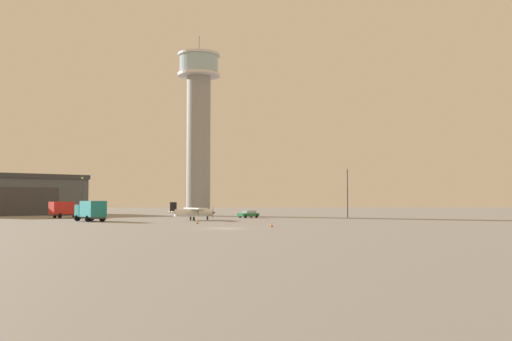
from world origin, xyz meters
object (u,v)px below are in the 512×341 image
at_px(airplane_white, 193,212).
at_px(traffic_cone_near_left, 272,224).
at_px(control_tower, 199,120).
at_px(light_post_east, 82,193).
at_px(light_post_west, 347,188).
at_px(car_green, 249,214).
at_px(truck_box_teal, 91,210).
at_px(traffic_cone_near_right, 197,221).
at_px(truck_box_red, 66,209).

height_order(airplane_white, traffic_cone_near_left, airplane_white).
bearing_deg(control_tower, light_post_east, -170.46).
relative_size(light_post_west, traffic_cone_near_left, 16.11).
height_order(car_green, light_post_east, light_post_east).
distance_m(airplane_white, car_green, 16.17).
height_order(car_green, light_post_west, light_post_west).
bearing_deg(light_post_west, truck_box_teal, -158.41).
bearing_deg(traffic_cone_near_left, car_green, 92.53).
bearing_deg(traffic_cone_near_left, control_tower, 102.87).
distance_m(traffic_cone_near_left, traffic_cone_near_right, 14.29).
bearing_deg(truck_box_red, light_post_west, -41.50).
bearing_deg(control_tower, car_green, -55.31).
relative_size(truck_box_teal, truck_box_red, 1.19).
distance_m(light_post_west, traffic_cone_near_left, 41.18).
distance_m(car_green, traffic_cone_near_right, 28.19).
xyz_separation_m(truck_box_red, light_post_east, (0.16, 11.11, 3.17)).
xyz_separation_m(control_tower, traffic_cone_near_left, (11.95, -52.27, -20.23)).
bearing_deg(light_post_west, traffic_cone_near_left, -114.86).
distance_m(light_post_west, traffic_cone_near_right, 38.27).
bearing_deg(control_tower, truck_box_red, -147.59).
bearing_deg(light_post_west, traffic_cone_near_right, -135.34).
relative_size(control_tower, light_post_east, 4.83).
bearing_deg(traffic_cone_near_right, truck_box_red, 134.02).
relative_size(airplane_white, traffic_cone_near_left, 16.86).
bearing_deg(airplane_white, traffic_cone_near_left, -83.15).
height_order(airplane_white, truck_box_teal, truck_box_teal).
bearing_deg(truck_box_teal, light_post_west, -103.02).
bearing_deg(light_post_east, traffic_cone_near_right, -55.83).
bearing_deg(light_post_west, control_tower, 152.40).
bearing_deg(car_green, truck_box_teal, -1.97).
relative_size(light_post_west, traffic_cone_near_right, 13.25).
distance_m(airplane_white, light_post_west, 31.44).
distance_m(truck_box_red, traffic_cone_near_right, 37.28).
xyz_separation_m(truck_box_red, traffic_cone_near_left, (35.69, -37.20, -1.39)).
bearing_deg(car_green, airplane_white, 16.11).
xyz_separation_m(truck_box_teal, traffic_cone_near_right, (17.11, -9.20, -1.41)).
xyz_separation_m(truck_box_red, car_green, (34.04, 0.19, -0.95)).
distance_m(airplane_white, light_post_east, 34.16).
distance_m(airplane_white, truck_box_red, 27.50).
relative_size(car_green, light_post_west, 0.45).
height_order(truck_box_red, light_post_west, light_post_west).
xyz_separation_m(control_tower, airplane_white, (0.62, -27.82, -19.13)).
xyz_separation_m(airplane_white, traffic_cone_near_left, (11.32, -24.45, -1.10)).
relative_size(control_tower, car_green, 9.08).
distance_m(truck_box_red, car_green, 34.05).
xyz_separation_m(light_post_west, light_post_east, (-52.69, 11.26, -0.80)).
relative_size(truck_box_red, traffic_cone_near_right, 8.34).
distance_m(control_tower, light_post_west, 36.06).
xyz_separation_m(airplane_white, traffic_cone_near_right, (1.53, -14.04, -1.04)).
distance_m(control_tower, light_post_east, 28.59).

